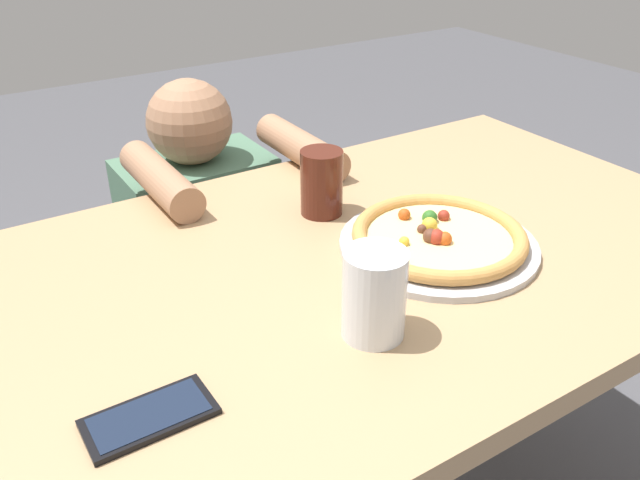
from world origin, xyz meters
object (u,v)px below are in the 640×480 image
at_px(pizza_near, 438,239).
at_px(drink_cup_colored, 322,183).
at_px(diner_seated, 205,266).
at_px(cell_phone, 150,417).
at_px(water_cup_clear, 374,293).

distance_m(pizza_near, drink_cup_colored, 0.24).
relative_size(pizza_near, diner_seated, 0.37).
height_order(pizza_near, cell_phone, pizza_near).
bearing_deg(water_cup_clear, cell_phone, 179.03).
height_order(drink_cup_colored, water_cup_clear, water_cup_clear).
relative_size(water_cup_clear, cell_phone, 0.85).
bearing_deg(pizza_near, water_cup_clear, -150.76).
bearing_deg(cell_phone, diner_seated, 63.75).
height_order(water_cup_clear, cell_phone, water_cup_clear).
xyz_separation_m(drink_cup_colored, diner_seated, (-0.07, 0.45, -0.39)).
relative_size(pizza_near, water_cup_clear, 2.61).
distance_m(cell_phone, diner_seated, 0.94).
bearing_deg(drink_cup_colored, diner_seated, 98.35).
distance_m(drink_cup_colored, diner_seated, 0.60).
relative_size(cell_phone, diner_seated, 0.17).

